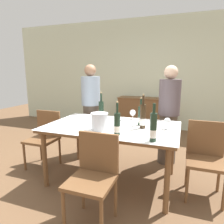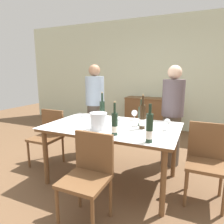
% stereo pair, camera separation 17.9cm
% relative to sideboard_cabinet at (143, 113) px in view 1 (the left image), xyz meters
% --- Properties ---
extents(ground_plane, '(12.00, 12.00, 0.00)m').
position_rel_sideboard_cabinet_xyz_m(ground_plane, '(0.10, -2.62, -0.41)').
color(ground_plane, brown).
extents(back_wall, '(8.00, 0.10, 2.80)m').
position_rel_sideboard_cabinet_xyz_m(back_wall, '(0.10, 0.29, 0.99)').
color(back_wall, beige).
rests_on(back_wall, ground_plane).
extents(sideboard_cabinet, '(1.24, 0.46, 0.82)m').
position_rel_sideboard_cabinet_xyz_m(sideboard_cabinet, '(0.00, 0.00, 0.00)').
color(sideboard_cabinet, brown).
rests_on(sideboard_cabinet, ground_plane).
extents(dining_table, '(1.70, 1.06, 0.77)m').
position_rel_sideboard_cabinet_xyz_m(dining_table, '(0.10, -2.62, 0.29)').
color(dining_table, brown).
rests_on(dining_table, ground_plane).
extents(ice_bucket, '(0.21, 0.21, 0.21)m').
position_rel_sideboard_cabinet_xyz_m(ice_bucket, '(0.03, -2.85, 0.47)').
color(ice_bucket, silver).
rests_on(ice_bucket, dining_table).
extents(wine_bottle_0, '(0.08, 0.08, 0.36)m').
position_rel_sideboard_cabinet_xyz_m(wine_bottle_0, '(0.45, -2.46, 0.48)').
color(wine_bottle_0, '#1E3323').
rests_on(wine_bottle_0, dining_table).
extents(wine_bottle_1, '(0.07, 0.07, 0.39)m').
position_rel_sideboard_cabinet_xyz_m(wine_bottle_1, '(0.70, -3.05, 0.50)').
color(wine_bottle_1, '#1E3323').
rests_on(wine_bottle_1, dining_table).
extents(wine_bottle_2, '(0.07, 0.07, 0.38)m').
position_rel_sideboard_cabinet_xyz_m(wine_bottle_2, '(0.29, -2.97, 0.48)').
color(wine_bottle_2, '#1E3323').
rests_on(wine_bottle_2, dining_table).
extents(wine_bottle_3, '(0.07, 0.07, 0.42)m').
position_rel_sideboard_cabinet_xyz_m(wine_bottle_3, '(0.50, -2.61, 0.51)').
color(wine_bottle_3, '#332314').
rests_on(wine_bottle_3, dining_table).
extents(wine_bottle_4, '(0.07, 0.07, 0.42)m').
position_rel_sideboard_cabinet_xyz_m(wine_bottle_4, '(-0.10, -2.50, 0.50)').
color(wine_bottle_4, '#1E3323').
rests_on(wine_bottle_4, dining_table).
extents(wine_glass_0, '(0.09, 0.09, 0.15)m').
position_rel_sideboard_cabinet_xyz_m(wine_glass_0, '(0.28, -2.20, 0.46)').
color(wine_glass_0, white).
rests_on(wine_glass_0, dining_table).
extents(wine_glass_1, '(0.07, 0.07, 0.13)m').
position_rel_sideboard_cabinet_xyz_m(wine_glass_1, '(-0.28, -2.70, 0.45)').
color(wine_glass_1, white).
rests_on(wine_glass_1, dining_table).
extents(wine_glass_2, '(0.08, 0.08, 0.14)m').
position_rel_sideboard_cabinet_xyz_m(wine_glass_2, '(0.79, -2.55, 0.46)').
color(wine_glass_2, white).
rests_on(wine_glass_2, dining_table).
extents(wine_glass_3, '(0.07, 0.07, 0.15)m').
position_rel_sideboard_cabinet_xyz_m(wine_glass_3, '(0.24, -2.74, 0.47)').
color(wine_glass_3, white).
rests_on(wine_glass_3, dining_table).
extents(chair_left_end, '(0.42, 0.42, 0.86)m').
position_rel_sideboard_cabinet_xyz_m(chair_left_end, '(-1.04, -2.53, 0.09)').
color(chair_left_end, brown).
rests_on(chair_left_end, ground_plane).
extents(chair_right_end, '(0.42, 0.42, 0.89)m').
position_rel_sideboard_cabinet_xyz_m(chair_right_end, '(1.25, -2.53, 0.10)').
color(chair_right_end, brown).
rests_on(chair_right_end, ground_plane).
extents(chair_near_front, '(0.42, 0.42, 0.88)m').
position_rel_sideboard_cabinet_xyz_m(chair_near_front, '(0.19, -3.38, 0.10)').
color(chair_near_front, brown).
rests_on(chair_near_front, ground_plane).
extents(person_host, '(0.33, 0.33, 1.59)m').
position_rel_sideboard_cabinet_xyz_m(person_host, '(-0.58, -1.82, 0.38)').
color(person_host, '#51473D').
rests_on(person_host, ground_plane).
extents(person_guest_left, '(0.33, 0.33, 1.56)m').
position_rel_sideboard_cabinet_xyz_m(person_guest_left, '(0.76, -1.79, 0.37)').
color(person_guest_left, '#51473D').
rests_on(person_guest_left, ground_plane).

